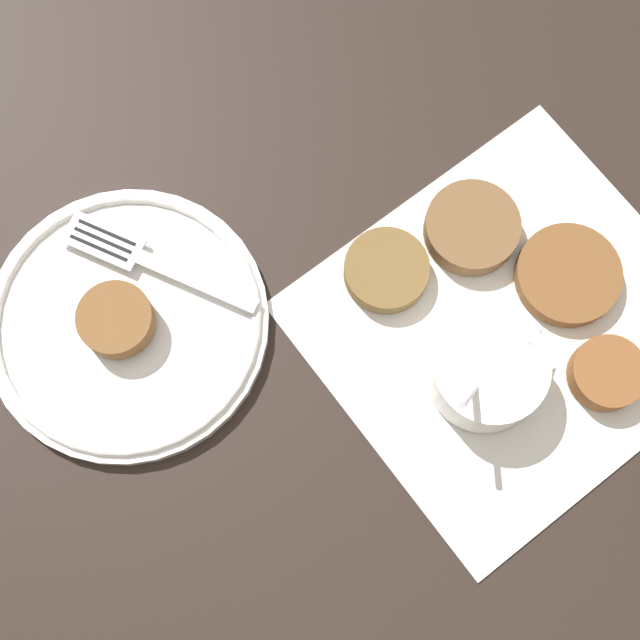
% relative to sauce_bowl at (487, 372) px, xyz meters
% --- Properties ---
extents(ground_plane, '(4.00, 4.00, 0.00)m').
position_rel_sauce_bowl_xyz_m(ground_plane, '(0.05, 0.03, -0.03)').
color(ground_plane, black).
extents(napkin, '(0.30, 0.27, 0.00)m').
position_rel_sauce_bowl_xyz_m(napkin, '(0.05, 0.02, -0.02)').
color(napkin, silver).
rests_on(napkin, ground_plane).
extents(sauce_bowl, '(0.10, 0.09, 0.09)m').
position_rel_sauce_bowl_xyz_m(sauce_bowl, '(0.00, 0.00, 0.00)').
color(sauce_bowl, white).
rests_on(sauce_bowl, napkin).
extents(fritter_0, '(0.08, 0.08, 0.01)m').
position_rel_sauce_bowl_xyz_m(fritter_0, '(0.11, 0.02, -0.01)').
color(fritter_0, brown).
rests_on(fritter_0, napkin).
extents(fritter_1, '(0.08, 0.08, 0.02)m').
position_rel_sauce_bowl_xyz_m(fritter_1, '(0.07, 0.10, -0.01)').
color(fritter_1, brown).
rests_on(fritter_1, napkin).
extents(fritter_2, '(0.07, 0.07, 0.02)m').
position_rel_sauce_bowl_xyz_m(fritter_2, '(-0.01, 0.11, -0.01)').
color(fritter_2, brown).
rests_on(fritter_2, napkin).
extents(fritter_3, '(0.06, 0.06, 0.02)m').
position_rel_sauce_bowl_xyz_m(fritter_3, '(0.08, -0.06, -0.01)').
color(fritter_3, brown).
rests_on(fritter_3, napkin).
extents(serving_plate, '(0.23, 0.23, 0.02)m').
position_rel_sauce_bowl_xyz_m(serving_plate, '(-0.20, 0.21, -0.02)').
color(serving_plate, white).
rests_on(serving_plate, ground_plane).
extents(fritter_on_plate, '(0.06, 0.06, 0.02)m').
position_rel_sauce_bowl_xyz_m(fritter_on_plate, '(-0.20, 0.21, 0.00)').
color(fritter_on_plate, brown).
rests_on(fritter_on_plate, serving_plate).
extents(fork, '(0.10, 0.16, 0.00)m').
position_rel_sauce_bowl_xyz_m(fork, '(-0.16, 0.24, -0.01)').
color(fork, silver).
rests_on(fork, serving_plate).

